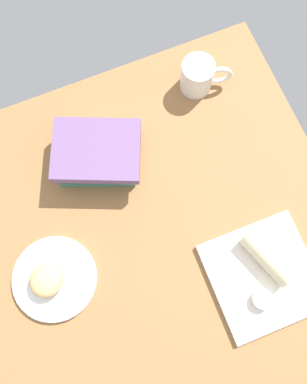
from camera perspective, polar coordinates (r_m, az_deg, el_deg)
The scene contains 8 objects.
dining_table at distance 101.86cm, azimuth -4.75°, elevation -7.42°, with size 110.00×90.00×4.00cm, color olive.
round_plate at distance 100.89cm, azimuth -13.61°, elevation -11.66°, with size 19.89×19.89×1.40cm, color white.
scone_pastry at distance 98.13cm, azimuth -14.72°, elevation -11.78°, with size 8.29×7.64×4.81cm, color #D9B673.
square_plate at distance 101.43cm, azimuth 15.01°, elevation -11.22°, with size 24.22×24.22×1.60cm, color silver.
sauce_cup at distance 99.06cm, azimuth 14.94°, elevation -14.27°, with size 4.60×4.60×2.37cm.
breakfast_wrap at distance 98.42cm, azimuth 15.85°, elevation -8.58°, with size 5.70×5.70×13.88cm, color beige.
book_stack at distance 100.91cm, azimuth -7.71°, elevation 5.65°, with size 25.18×22.84×9.34cm.
coffee_mug at distance 109.42cm, azimuth 6.32°, elevation 15.82°, with size 13.05×8.39×9.37cm.
Camera 1 is at (-3.17, 14.42, 102.79)cm, focal length 38.19 mm.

